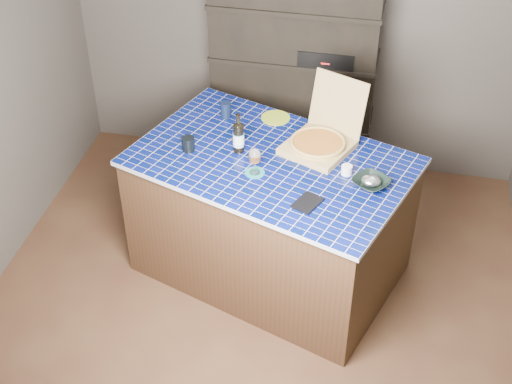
% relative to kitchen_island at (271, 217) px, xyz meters
% --- Properties ---
extents(room, '(3.50, 3.50, 3.50)m').
position_rel_kitchen_island_xyz_m(room, '(-0.05, -0.36, 0.79)').
color(room, brown).
rests_on(room, ground).
extents(shelving_unit, '(1.20, 0.41, 1.80)m').
position_rel_kitchen_island_xyz_m(shelving_unit, '(-0.05, 1.17, 0.44)').
color(shelving_unit, black).
rests_on(shelving_unit, floor).
extents(kitchen_island, '(1.94, 1.57, 0.92)m').
position_rel_kitchen_island_xyz_m(kitchen_island, '(0.00, 0.00, 0.00)').
color(kitchen_island, '#44281B').
rests_on(kitchen_island, floor).
extents(pizza_box, '(0.53, 0.57, 0.41)m').
position_rel_kitchen_island_xyz_m(pizza_box, '(0.27, 0.18, 0.52)').
color(pizza_box, tan).
rests_on(pizza_box, kitchen_island).
extents(mead_bottle, '(0.07, 0.07, 0.27)m').
position_rel_kitchen_island_xyz_m(mead_bottle, '(-0.22, 0.05, 0.57)').
color(mead_bottle, black).
rests_on(mead_bottle, kitchen_island).
extents(teal_trivet, '(0.12, 0.12, 0.01)m').
position_rel_kitchen_island_xyz_m(teal_trivet, '(-0.07, -0.16, 0.46)').
color(teal_trivet, '#18807C').
rests_on(teal_trivet, kitchen_island).
extents(wine_glass, '(0.07, 0.07, 0.17)m').
position_rel_kitchen_island_xyz_m(wine_glass, '(-0.07, -0.16, 0.58)').
color(wine_glass, white).
rests_on(wine_glass, teal_trivet).
extents(tumbler, '(0.08, 0.08, 0.09)m').
position_rel_kitchen_island_xyz_m(tumbler, '(-0.53, -0.00, 0.51)').
color(tumbler, black).
rests_on(tumbler, kitchen_island).
extents(dvd_case, '(0.18, 0.21, 0.01)m').
position_rel_kitchen_island_xyz_m(dvd_case, '(0.28, -0.39, 0.47)').
color(dvd_case, black).
rests_on(dvd_case, kitchen_island).
extents(bowl, '(0.29, 0.29, 0.05)m').
position_rel_kitchen_island_xyz_m(bowl, '(0.62, -0.15, 0.49)').
color(bowl, black).
rests_on(bowl, kitchen_island).
extents(foil_contents, '(0.12, 0.10, 0.05)m').
position_rel_kitchen_island_xyz_m(foil_contents, '(0.62, -0.15, 0.50)').
color(foil_contents, silver).
rests_on(foil_contents, bowl).
extents(white_jar, '(0.07, 0.07, 0.06)m').
position_rel_kitchen_island_xyz_m(white_jar, '(0.47, -0.05, 0.49)').
color(white_jar, white).
rests_on(white_jar, kitchen_island).
extents(navy_cup, '(0.07, 0.07, 0.11)m').
position_rel_kitchen_island_xyz_m(navy_cup, '(-0.39, 0.43, 0.52)').
color(navy_cup, black).
rests_on(navy_cup, kitchen_island).
extents(green_trivet, '(0.20, 0.20, 0.01)m').
position_rel_kitchen_island_xyz_m(green_trivet, '(-0.06, 0.48, 0.46)').
color(green_trivet, '#9BB326').
rests_on(green_trivet, kitchen_island).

